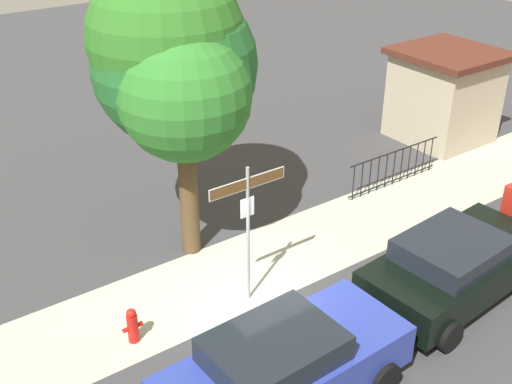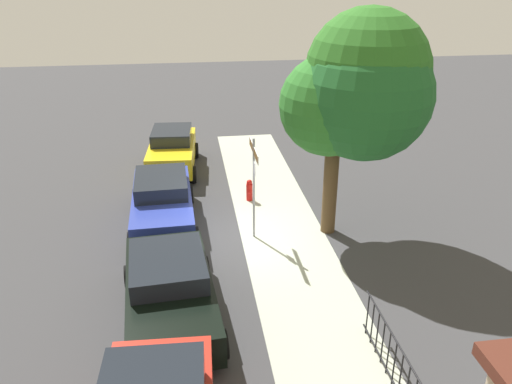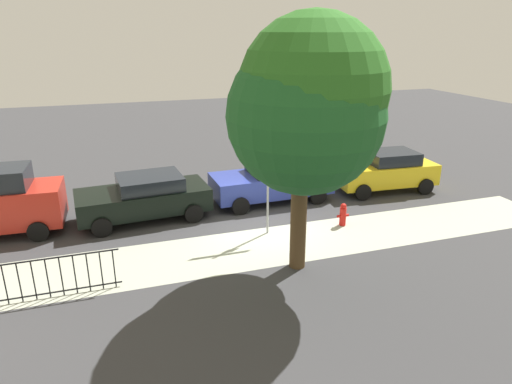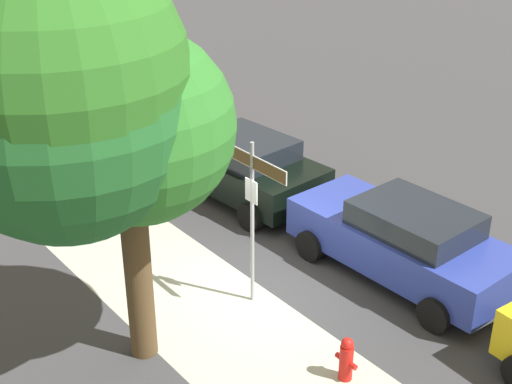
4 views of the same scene
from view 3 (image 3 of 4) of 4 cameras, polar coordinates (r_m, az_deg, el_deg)
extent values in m
plane|color=#38383A|center=(15.28, 0.68, -4.53)|extent=(60.00, 60.00, 0.00)
cube|color=#A8AD9A|center=(13.66, -5.56, -7.70)|extent=(24.00, 2.60, 0.00)
cylinder|color=#9EA0A5|center=(14.37, 1.49, 0.64)|extent=(0.07, 0.07, 3.16)
cube|color=brown|center=(14.02, 1.53, 5.39)|extent=(1.75, 0.02, 0.22)
cube|color=white|center=(14.02, 1.53, 5.39)|extent=(1.78, 0.02, 0.25)
cube|color=silver|center=(14.14, 1.54, 3.21)|extent=(0.32, 0.02, 0.42)
cylinder|color=#4E3A22|center=(12.37, 5.33, -2.94)|extent=(0.44, 0.44, 3.04)
sphere|color=#2B7127|center=(11.81, 5.62, 8.56)|extent=(2.90, 2.90, 2.90)
sphere|color=#2A6820|center=(10.72, 7.15, 12.63)|extent=(3.45, 3.45, 3.45)
sphere|color=#1E5B26|center=(10.79, 6.18, 9.37)|extent=(3.71, 3.71, 3.71)
cube|color=gold|center=(19.35, 15.69, 2.29)|extent=(4.12, 1.99, 0.82)
cube|color=black|center=(19.29, 16.49, 4.19)|extent=(2.02, 1.64, 0.48)
cylinder|color=black|center=(18.12, 13.15, -0.02)|extent=(0.65, 0.26, 0.64)
cylinder|color=black|center=(19.57, 10.88, 1.62)|extent=(0.65, 0.26, 0.64)
cylinder|color=black|center=(19.49, 20.31, 0.65)|extent=(0.65, 0.26, 0.64)
cylinder|color=black|center=(20.85, 17.70, 2.14)|extent=(0.65, 0.26, 0.64)
cube|color=#293896|center=(17.45, 1.92, 1.13)|extent=(4.57, 1.94, 0.80)
cube|color=black|center=(17.36, 2.78, 3.21)|extent=(2.21, 1.66, 0.47)
cylinder|color=black|center=(16.30, -1.94, -1.73)|extent=(0.65, 0.24, 0.64)
cylinder|color=black|center=(17.92, -3.73, 0.25)|extent=(0.65, 0.24, 0.64)
cylinder|color=black|center=(17.42, 7.71, -0.47)|extent=(0.65, 0.24, 0.64)
cylinder|color=black|center=(18.95, 5.21, 1.30)|extent=(0.65, 0.24, 0.64)
cube|color=black|center=(16.25, -13.83, -0.93)|extent=(4.55, 2.26, 0.77)
cube|color=black|center=(16.09, -13.08, 1.23)|extent=(2.24, 1.86, 0.46)
cylinder|color=black|center=(15.37, -18.65, -4.18)|extent=(0.65, 0.27, 0.64)
cylinder|color=black|center=(17.17, -19.20, -1.73)|extent=(0.65, 0.27, 0.64)
cylinder|color=black|center=(15.77, -7.76, -2.66)|extent=(0.65, 0.27, 0.64)
cylinder|color=black|center=(17.53, -9.42, -0.43)|extent=(0.65, 0.27, 0.64)
cylinder|color=black|center=(15.81, -25.46, -4.44)|extent=(0.65, 0.25, 0.64)
cylinder|color=black|center=(17.41, -24.62, -2.17)|extent=(0.65, 0.25, 0.64)
cylinder|color=black|center=(12.19, -24.84, -7.60)|extent=(3.43, 0.04, 0.04)
cylinder|color=black|center=(12.61, -24.24, -11.38)|extent=(3.43, 0.04, 0.04)
cylinder|color=black|center=(12.30, -17.23, -9.09)|extent=(0.03, 0.03, 1.05)
cylinder|color=black|center=(12.31, -18.69, -9.24)|extent=(0.03, 0.03, 1.05)
cylinder|color=black|center=(12.32, -20.15, -9.38)|extent=(0.03, 0.03, 1.05)
cylinder|color=black|center=(12.35, -21.60, -9.51)|extent=(0.03, 0.03, 1.05)
cylinder|color=black|center=(12.38, -23.05, -9.64)|extent=(0.03, 0.03, 1.05)
cylinder|color=black|center=(12.42, -24.50, -9.76)|extent=(0.03, 0.03, 1.05)
cylinder|color=black|center=(12.47, -25.93, -9.88)|extent=(0.03, 0.03, 1.05)
cylinder|color=black|center=(12.53, -27.35, -9.99)|extent=(0.03, 0.03, 1.05)
cylinder|color=black|center=(12.59, -28.76, -10.09)|extent=(0.03, 0.03, 1.05)
cylinder|color=red|center=(15.67, 10.75, -3.02)|extent=(0.22, 0.22, 0.62)
sphere|color=red|center=(15.54, 10.83, -1.75)|extent=(0.20, 0.20, 0.20)
cylinder|color=red|center=(15.74, 11.27, -2.84)|extent=(0.10, 0.09, 0.09)
cylinder|color=red|center=(15.59, 10.24, -2.99)|extent=(0.10, 0.09, 0.09)
camera|label=1|loc=(24.55, 8.99, 25.04)|focal=44.91mm
camera|label=2|loc=(17.29, -52.98, 17.23)|focal=35.97mm
camera|label=4|loc=(14.56, 50.69, 18.49)|focal=49.93mm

